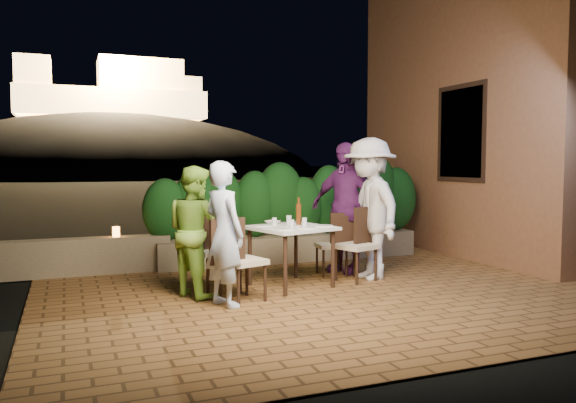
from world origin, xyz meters
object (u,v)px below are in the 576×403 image
diner_white (369,209)px  dining_table (291,256)px  diner_blue (224,234)px  diner_purple (345,207)px  chair_right_back (332,244)px  chair_right_front (356,244)px  parapet_lamp (116,232)px  diner_green (195,231)px  chair_left_back (218,249)px  chair_left_front (243,259)px  bowl (273,222)px  beer_bottle (299,211)px

diner_white → dining_table: bearing=-88.2°
diner_blue → diner_purple: (2.06, 1.18, 0.13)m
diner_purple → dining_table: bearing=-92.7°
chair_right_back → diner_blue: diner_blue is taller
dining_table → diner_white: diner_white is taller
chair_right_front → diner_purple: bearing=-122.9°
dining_table → parapet_lamp: bearing=138.2°
diner_green → dining_table: bearing=-113.8°
chair_left_back → diner_blue: diner_blue is taller
chair_left_front → diner_blue: bearing=-171.2°
chair_left_front → diner_green: size_ratio=0.62×
bowl → diner_white: 1.30m
beer_bottle → diner_blue: size_ratio=0.22×
chair_left_front → diner_white: (1.91, 0.55, 0.46)m
diner_purple → chair_right_back: bearing=-97.4°
dining_table → bowl: size_ratio=4.84×
diner_green → diner_blue: bearing=173.2°
bowl → parapet_lamp: (-1.81, 1.42, -0.20)m
bowl → chair_right_back: 0.98m
diner_white → parapet_lamp: bearing=-120.1°
chair_right_front → parapet_lamp: chair_right_front is taller
dining_table → diner_green: 1.26m
chair_right_back → diner_purple: size_ratio=0.47×
bowl → diner_green: 1.13m
bowl → diner_purple: (1.17, 0.27, 0.14)m
diner_blue → chair_right_back: bearing=-80.4°
dining_table → parapet_lamp: 2.60m
chair_left_back → chair_right_back: bearing=9.0°
diner_blue → diner_white: (2.15, 0.67, 0.15)m
diner_white → chair_left_front: bearing=-75.5°
beer_bottle → chair_left_back: (-1.06, -0.06, -0.41)m
diner_green → diner_white: (2.34, 0.10, 0.18)m
dining_table → beer_bottle: 0.58m
beer_bottle → parapet_lamp: 2.66m
chair_right_back → parapet_lamp: size_ratio=6.07×
bowl → chair_right_back: size_ratio=0.22×
dining_table → chair_left_front: chair_left_front is taller
diner_green → diner_purple: size_ratio=0.83×
chair_left_back → chair_right_back: size_ratio=1.22×
dining_table → diner_purple: bearing=28.9°
beer_bottle → diner_white: size_ratio=0.19×
chair_right_back → diner_blue: bearing=39.5°
beer_bottle → chair_right_front: (0.76, -0.11, -0.45)m
beer_bottle → chair_right_back: beer_bottle is taller
chair_left_back → diner_green: size_ratio=0.69×
beer_bottle → chair_left_front: (-0.92, -0.59, -0.46)m
bowl → chair_left_back: (-0.78, -0.27, -0.26)m
bowl → chair_left_front: bearing=-129.1°
chair_left_front → chair_right_front: (1.68, 0.48, 0.01)m
diner_white → chair_right_front: bearing=-74.3°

